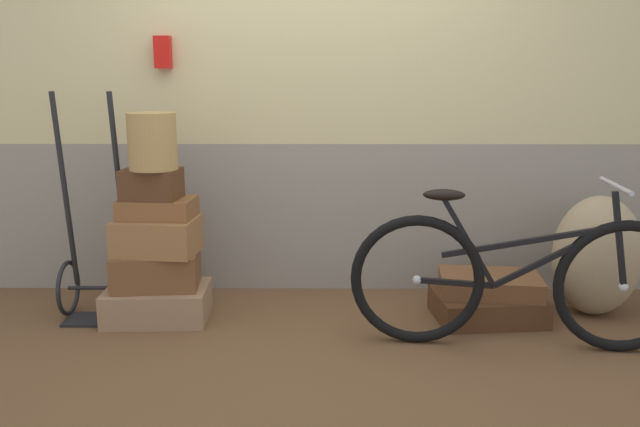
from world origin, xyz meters
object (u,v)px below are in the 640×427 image
object	(u,v)px
suitcase_4	(152,184)
wicker_basket	(152,141)
suitcase_6	(490,284)
suitcase_5	(487,306)
bicycle	(518,280)
suitcase_1	(157,269)
suitcase_0	(158,303)
suitcase_2	(157,236)
luggage_trolley	(97,269)
suitcase_3	(158,208)
burlap_sack	(597,256)

from	to	relation	value
suitcase_4	wicker_basket	distance (m)	0.25
suitcase_6	wicker_basket	xyz separation A→B (m)	(-1.98, -0.01, 0.86)
suitcase_5	bicycle	xyz separation A→B (m)	(0.05, -0.41, 0.30)
suitcase_4	suitcase_6	xyz separation A→B (m)	(2.00, -0.01, -0.61)
suitcase_1	suitcase_0	bearing A→B (deg)	-90.38
wicker_basket	suitcase_2	bearing A→B (deg)	-107.69
luggage_trolley	suitcase_4	bearing A→B (deg)	-3.06
suitcase_3	suitcase_1	bearing A→B (deg)	-132.43
luggage_trolley	suitcase_6	bearing A→B (deg)	-0.74
suitcase_5	wicker_basket	bearing A→B (deg)	174.33
wicker_basket	luggage_trolley	world-z (taller)	luggage_trolley
suitcase_5	luggage_trolley	distance (m)	2.37
suitcase_4	suitcase_5	bearing A→B (deg)	5.04
suitcase_6	burlap_sack	size ratio (longest dim) A/B	0.80
suitcase_3	suitcase_5	xyz separation A→B (m)	(1.97, -0.04, -0.60)
suitcase_0	suitcase_2	distance (m)	0.41
suitcase_3	suitcase_4	size ratio (longest dim) A/B	1.32
suitcase_1	suitcase_2	world-z (taller)	suitcase_2
suitcase_4	bicycle	world-z (taller)	same
suitcase_2	suitcase_5	distance (m)	2.02
suitcase_4	suitcase_2	bearing A→B (deg)	-45.31
bicycle	burlap_sack	bearing A→B (deg)	38.66
suitcase_6	bicycle	distance (m)	0.46
suitcase_4	suitcase_6	size ratio (longest dim) A/B	0.55
suitcase_0	suitcase_3	bearing A→B (deg)	65.99
suitcase_1	suitcase_5	world-z (taller)	suitcase_1
suitcase_2	suitcase_5	xyz separation A→B (m)	(1.97, -0.00, -0.43)
suitcase_4	bicycle	size ratio (longest dim) A/B	0.18
suitcase_1	luggage_trolley	bearing A→B (deg)	169.76
luggage_trolley	burlap_sack	bearing A→B (deg)	0.88
suitcase_4	wicker_basket	xyz separation A→B (m)	(0.02, -0.02, 0.25)
suitcase_6	luggage_trolley	distance (m)	2.37
bicycle	suitcase_1	bearing A→B (deg)	168.29
suitcase_2	bicycle	world-z (taller)	bicycle
suitcase_2	luggage_trolley	world-z (taller)	luggage_trolley
suitcase_1	wicker_basket	world-z (taller)	wicker_basket
suitcase_6	luggage_trolley	size ratio (longest dim) A/B	0.43
suitcase_1	burlap_sack	distance (m)	2.66
suitcase_0	suitcase_6	bearing A→B (deg)	-1.03
suitcase_2	wicker_basket	world-z (taller)	wicker_basket
suitcase_0	suitcase_1	xyz separation A→B (m)	(-0.00, 0.03, 0.20)
wicker_basket	suitcase_1	bearing A→B (deg)	155.30
suitcase_4	luggage_trolley	bearing A→B (deg)	-177.20
suitcase_4	suitcase_6	distance (m)	2.09
suitcase_3	suitcase_2	bearing A→B (deg)	-93.76
wicker_basket	bicycle	xyz separation A→B (m)	(2.01, -0.41, -0.69)
suitcase_5	wicker_basket	xyz separation A→B (m)	(-1.97, 0.01, 0.99)
suitcase_5	luggage_trolley	bearing A→B (deg)	173.36
suitcase_0	suitcase_3	distance (m)	0.58
suitcase_0	suitcase_5	size ratio (longest dim) A/B	0.97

